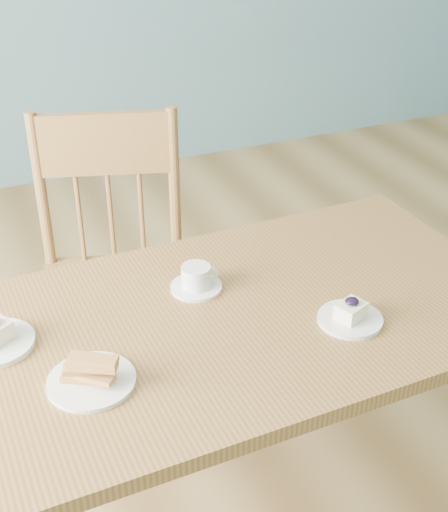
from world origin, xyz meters
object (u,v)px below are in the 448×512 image
object	(u,v)px
dining_table	(245,334)
cheesecake_plate_near	(350,316)
biscotti_plate	(91,375)
coffee_cup	(197,279)
dining_chair	(113,276)

from	to	relation	value
dining_table	cheesecake_plate_near	xyz separation A→B (m)	(0.21, -0.14, 0.09)
cheesecake_plate_near	biscotti_plate	xyz separation A→B (m)	(-0.62, 0.03, 0.01)
cheesecake_plate_near	biscotti_plate	bearing A→B (deg)	177.46
dining_table	coffee_cup	size ratio (longest dim) A/B	10.47
dining_chair	cheesecake_plate_near	bearing A→B (deg)	-44.98
dining_table	biscotti_plate	xyz separation A→B (m)	(-0.41, -0.11, 0.10)
dining_chair	cheesecake_plate_near	world-z (taller)	dining_chair
dining_table	biscotti_plate	size ratio (longest dim) A/B	7.28
dining_chair	coffee_cup	world-z (taller)	dining_chair
dining_table	dining_chair	bearing A→B (deg)	105.62
dining_table	cheesecake_plate_near	bearing A→B (deg)	-35.45
dining_table	cheesecake_plate_near	size ratio (longest dim) A/B	8.88
coffee_cup	biscotti_plate	world-z (taller)	biscotti_plate
cheesecake_plate_near	coffee_cup	size ratio (longest dim) A/B	1.18
cheesecake_plate_near	coffee_cup	xyz separation A→B (m)	(-0.28, 0.28, 0.01)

